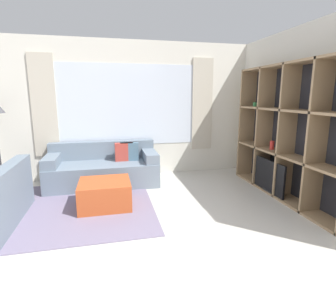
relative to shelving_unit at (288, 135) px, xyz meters
name	(u,v)px	position (x,y,z in m)	size (l,w,h in m)	color
ground_plane	(158,271)	(-2.38, -1.40, -1.03)	(16.00, 16.00, 0.00)	beige
wall_back	(128,110)	(-2.38, 1.78, 0.33)	(6.24, 0.11, 2.70)	silver
wall_right	(292,114)	(0.17, 0.17, 0.32)	(0.07, 4.34, 2.70)	silver
area_rug	(65,208)	(-3.46, 0.29, -1.02)	(2.55, 2.19, 0.01)	slate
shelving_unit	(288,135)	(0.00, 0.00, 0.00)	(0.35, 2.51, 2.13)	#232328
couch_main	(104,169)	(-2.90, 1.30, -0.73)	(1.98, 0.87, 0.77)	slate
ottoman	(105,194)	(-2.88, 0.23, -0.83)	(0.75, 0.67, 0.40)	#B74C23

